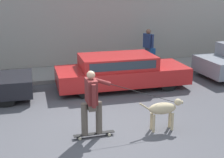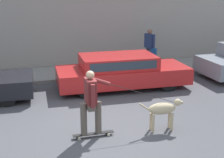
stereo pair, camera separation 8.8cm
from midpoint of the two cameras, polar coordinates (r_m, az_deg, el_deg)
ground_plane at (r=7.60m, az=-1.83°, el=-9.83°), size 36.00×36.00×0.00m
back_wall at (r=13.31m, az=-8.86°, el=11.28°), size 32.00×0.30×4.40m
sidewalk_curb at (r=12.52m, az=-7.75°, el=1.08°), size 30.00×2.04×0.14m
parked_car_1 at (r=10.70m, az=1.97°, el=1.38°), size 4.52×1.82×1.15m
dog at (r=7.65m, az=9.64°, el=-5.55°), size 1.11×0.33×0.77m
skateboarder at (r=7.07m, az=-3.45°, el=-3.94°), size 2.56×0.62×1.60m
pedestrian_with_bag at (r=13.12m, az=7.09°, el=5.97°), size 0.36×0.68×1.57m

